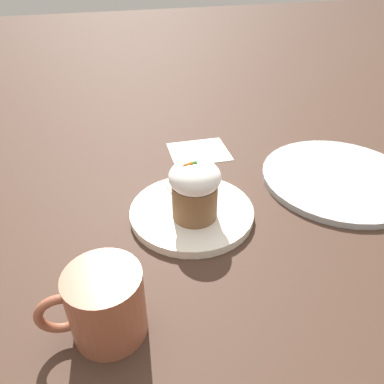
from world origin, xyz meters
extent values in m
plane|color=#3D281E|center=(0.00, 0.00, 0.00)|extent=(4.00, 4.00, 0.00)
cylinder|color=white|center=(0.00, 0.00, 0.01)|extent=(0.21, 0.21, 0.01)
cylinder|color=brown|center=(0.00, 0.02, 0.04)|extent=(0.07, 0.07, 0.06)
ellipsoid|color=white|center=(0.00, 0.02, 0.09)|extent=(0.08, 0.08, 0.05)
cone|color=orange|center=(0.01, 0.02, 0.11)|extent=(0.02, 0.01, 0.01)
sphere|color=green|center=(0.00, 0.02, 0.11)|extent=(0.01, 0.01, 0.01)
cube|color=silver|center=(0.02, -0.04, 0.02)|extent=(0.02, 0.10, 0.00)
ellipsoid|color=silver|center=(0.01, 0.02, 0.02)|extent=(0.04, 0.05, 0.01)
cylinder|color=#9E563D|center=(0.15, 0.18, 0.05)|extent=(0.09, 0.09, 0.09)
torus|color=#9E563D|center=(0.20, 0.18, 0.05)|extent=(0.06, 0.01, 0.06)
cylinder|color=#B2B7BC|center=(-0.30, -0.03, 0.01)|extent=(0.29, 0.29, 0.01)
cube|color=white|center=(-0.07, -0.21, 0.00)|extent=(0.13, 0.11, 0.00)
camera|label=1|loc=(0.13, 0.47, 0.39)|focal=35.00mm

